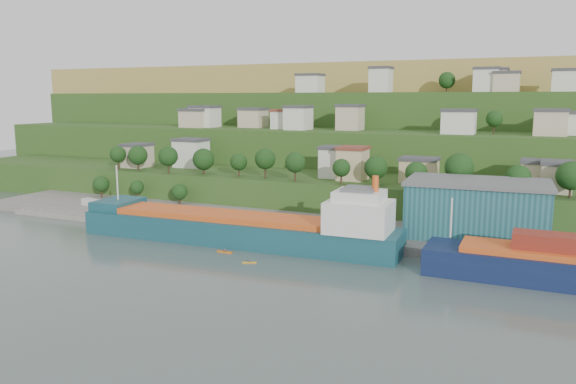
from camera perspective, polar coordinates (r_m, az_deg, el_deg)
The scene contains 10 objects.
ground at distance 121.51m, azimuth -7.32°, elevation -6.32°, with size 500.00×500.00×0.00m, color #44524D.
quay at distance 138.19m, azimuth 5.93°, elevation -4.34°, with size 220.00×26.00×4.00m, color slate.
pebble_beach at distance 171.39m, azimuth -19.36°, elevation -2.12°, with size 40.00×18.00×2.40m, color slate.
hillside at distance 277.26m, azimuth 11.02°, elevation 2.55°, with size 360.00×210.96×96.00m.
cargo_ship_near at distance 128.81m, azimuth -4.39°, elevation -3.91°, with size 76.72×14.59×19.63m.
warehouse at distance 133.53m, azimuth 18.62°, elevation -1.58°, with size 31.83×20.38×12.80m.
caravan at distance 173.72m, azimuth -19.42°, elevation -1.11°, with size 5.80×2.42×2.70m, color silver.
dinghy at distance 160.49m, azimuth -15.63°, elevation -2.12°, with size 3.82×1.43×0.76m, color silver.
kayak_orange at distance 122.73m, azimuth -6.45°, elevation -6.01°, with size 3.65×0.66×0.91m.
kayak_yellow at distance 114.72m, azimuth -3.94°, elevation -7.11°, with size 2.89×1.65×0.73m.
Camera 1 is at (61.01, -99.75, 33.08)m, focal length 35.00 mm.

